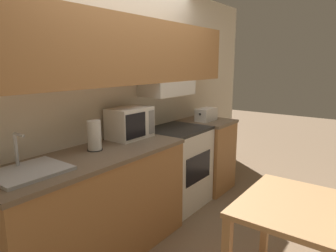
{
  "coord_description": "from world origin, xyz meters",
  "views": [
    {
      "loc": [
        -2.16,
        -2.21,
        1.66
      ],
      "look_at": [
        0.05,
        -0.57,
        1.08
      ],
      "focal_mm": 32.0,
      "sensor_mm": 36.0,
      "label": 1
    }
  ],
  "objects_px": {
    "sink_basin": "(29,171)",
    "stove_range": "(177,167)",
    "dining_table": "(294,221)",
    "toaster": "(206,114)",
    "paper_towel_roll": "(94,135)",
    "microwave": "(130,123)"
  },
  "relations": [
    {
      "from": "sink_basin",
      "to": "stove_range",
      "type": "bearing_deg",
      "value": 0.61
    },
    {
      "from": "stove_range",
      "to": "dining_table",
      "type": "bearing_deg",
      "value": -116.82
    },
    {
      "from": "stove_range",
      "to": "sink_basin",
      "type": "relative_size",
      "value": 1.94
    },
    {
      "from": "toaster",
      "to": "paper_towel_roll",
      "type": "bearing_deg",
      "value": 177.04
    },
    {
      "from": "stove_range",
      "to": "dining_table",
      "type": "xyz_separation_m",
      "value": [
        -0.76,
        -1.5,
        0.15
      ]
    },
    {
      "from": "toaster",
      "to": "dining_table",
      "type": "distance_m",
      "value": 2.05
    },
    {
      "from": "stove_range",
      "to": "dining_table",
      "type": "distance_m",
      "value": 1.69
    },
    {
      "from": "microwave",
      "to": "sink_basin",
      "type": "xyz_separation_m",
      "value": [
        -1.12,
        -0.13,
        -0.13
      ]
    },
    {
      "from": "paper_towel_roll",
      "to": "dining_table",
      "type": "distance_m",
      "value": 1.66
    },
    {
      "from": "toaster",
      "to": "paper_towel_roll",
      "type": "distance_m",
      "value": 1.76
    },
    {
      "from": "microwave",
      "to": "dining_table",
      "type": "height_order",
      "value": "microwave"
    },
    {
      "from": "paper_towel_roll",
      "to": "dining_table",
      "type": "bearing_deg",
      "value": -76.28
    },
    {
      "from": "toaster",
      "to": "sink_basin",
      "type": "distance_m",
      "value": 2.39
    },
    {
      "from": "microwave",
      "to": "toaster",
      "type": "xyz_separation_m",
      "value": [
        1.26,
        -0.15,
        -0.07
      ]
    },
    {
      "from": "toaster",
      "to": "paper_towel_roll",
      "type": "relative_size",
      "value": 1.23
    },
    {
      "from": "microwave",
      "to": "toaster",
      "type": "relative_size",
      "value": 1.34
    },
    {
      "from": "paper_towel_roll",
      "to": "microwave",
      "type": "bearing_deg",
      "value": 6.56
    },
    {
      "from": "stove_range",
      "to": "sink_basin",
      "type": "bearing_deg",
      "value": -179.39
    },
    {
      "from": "microwave",
      "to": "stove_range",
      "type": "bearing_deg",
      "value": -10.2
    },
    {
      "from": "sink_basin",
      "to": "paper_towel_roll",
      "type": "distance_m",
      "value": 0.64
    },
    {
      "from": "stove_range",
      "to": "toaster",
      "type": "bearing_deg",
      "value": -2.9
    },
    {
      "from": "stove_range",
      "to": "sink_basin",
      "type": "xyz_separation_m",
      "value": [
        -1.77,
        -0.02,
        0.48
      ]
    }
  ]
}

